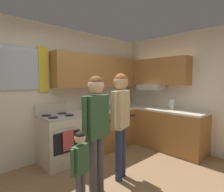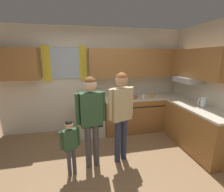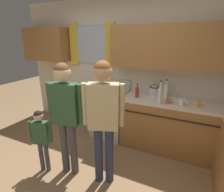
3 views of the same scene
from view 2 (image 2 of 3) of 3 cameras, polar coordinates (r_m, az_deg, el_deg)
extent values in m
plane|color=#93704C|center=(2.80, -1.62, -28.07)|extent=(12.00, 12.00, 0.00)
cube|color=silver|center=(4.00, -6.56, 5.74)|extent=(4.60, 0.10, 2.60)
cube|color=silver|center=(3.89, -17.05, 11.55)|extent=(0.67, 0.03, 0.73)
cube|color=yellow|center=(3.94, -23.31, 11.05)|extent=(0.18, 0.04, 0.83)
cube|color=yellow|center=(3.86, -10.69, 11.90)|extent=(0.18, 0.04, 0.83)
cube|color=#9E6B38|center=(3.99, -33.08, 9.96)|extent=(1.06, 0.32, 0.70)
cube|color=#9E6B38|center=(4.00, 9.51, 12.02)|extent=(2.44, 0.32, 0.70)
cube|color=#9E6B38|center=(3.88, 28.81, 10.54)|extent=(0.32, 1.54, 0.63)
cube|color=#B7B7BC|center=(3.96, 26.39, 5.45)|extent=(0.40, 0.60, 0.12)
cube|color=#9E6B38|center=(4.18, 11.63, -6.43)|extent=(2.11, 0.62, 0.86)
cube|color=beige|center=(4.05, 11.94, -0.45)|extent=(2.11, 0.62, 0.04)
cube|color=#9E6B38|center=(3.73, 29.05, -10.59)|extent=(0.62, 1.50, 0.86)
cube|color=beige|center=(3.58, 29.91, -4.00)|extent=(0.62, 1.50, 0.04)
cube|color=#2D2319|center=(3.82, 13.69, -3.94)|extent=(1.99, 0.01, 0.02)
cube|color=beige|center=(3.87, -7.79, -7.97)|extent=(0.62, 0.62, 0.86)
cube|color=black|center=(3.56, -7.44, -9.12)|extent=(0.50, 0.01, 0.36)
cylinder|color=#ADADB2|center=(3.46, -7.53, -5.93)|extent=(0.50, 0.02, 0.02)
cube|color=#ADADB2|center=(3.72, -8.02, -1.55)|extent=(0.62, 0.62, 0.04)
cube|color=beige|center=(3.96, -8.34, 1.17)|extent=(0.62, 0.08, 0.20)
cylinder|color=black|center=(3.58, -10.36, -1.87)|extent=(0.17, 0.17, 0.01)
cylinder|color=black|center=(3.60, -5.42, -1.62)|extent=(0.17, 0.17, 0.01)
cylinder|color=black|center=(3.84, -10.48, -0.77)|extent=(0.17, 0.17, 0.01)
cylinder|color=black|center=(3.86, -5.87, -0.53)|extent=(0.17, 0.17, 0.01)
cube|color=#CC4C4C|center=(3.51, -7.42, -8.74)|extent=(0.20, 0.02, 0.34)
cylinder|color=red|center=(3.70, 0.58, 0.16)|extent=(0.06, 0.06, 0.17)
cylinder|color=red|center=(3.67, 0.58, 1.90)|extent=(0.02, 0.02, 0.06)
cylinder|color=#3F382D|center=(3.66, 0.58, 2.48)|extent=(0.03, 0.03, 0.02)
cylinder|color=silver|center=(3.66, 7.41, 0.61)|extent=(0.07, 0.07, 0.26)
cylinder|color=silver|center=(3.62, 7.50, 3.31)|extent=(0.03, 0.03, 0.09)
cylinder|color=#3F382D|center=(3.61, 7.53, 4.14)|extent=(0.03, 0.03, 0.02)
cylinder|color=white|center=(4.00, 6.23, 1.53)|extent=(0.08, 0.08, 0.22)
cylinder|color=white|center=(3.97, 6.29, 3.62)|extent=(0.03, 0.03, 0.08)
cylinder|color=#3F382D|center=(3.96, 6.31, 4.28)|extent=(0.03, 0.03, 0.02)
cylinder|color=gold|center=(3.97, 14.37, 0.08)|extent=(0.08, 0.08, 0.09)
torus|color=gold|center=(3.99, 15.02, 0.18)|extent=(0.06, 0.01, 0.06)
cylinder|color=white|center=(3.85, 11.56, -0.15)|extent=(0.08, 0.08, 0.09)
torus|color=white|center=(3.87, 12.27, -0.04)|extent=(0.07, 0.01, 0.07)
cylinder|color=#B76642|center=(3.78, 8.84, -0.41)|extent=(0.07, 0.07, 0.08)
torus|color=#B76642|center=(3.80, 9.49, -0.32)|extent=(0.06, 0.01, 0.06)
cylinder|color=silver|center=(3.97, 3.41, 0.88)|extent=(0.20, 0.20, 0.14)
cone|color=silver|center=(3.95, 3.43, 2.23)|extent=(0.18, 0.18, 0.05)
sphere|color=black|center=(3.94, 3.43, 2.65)|extent=(0.02, 0.02, 0.02)
cone|color=silver|center=(4.00, 5.21, 1.36)|extent=(0.09, 0.04, 0.07)
torus|color=black|center=(3.95, 3.42, 2.08)|extent=(0.17, 0.17, 0.02)
cylinder|color=silver|center=(3.60, 31.01, -1.91)|extent=(0.11, 0.11, 0.22)
torus|color=silver|center=(3.55, 30.20, -1.82)|extent=(0.14, 0.02, 0.14)
cylinder|color=#4C4C51|center=(2.82, -5.97, -17.72)|extent=(0.11, 0.11, 0.79)
cylinder|color=#4C4C51|center=(2.79, -8.86, -18.18)|extent=(0.11, 0.11, 0.79)
cube|color=#335938|center=(2.52, -7.89, -4.89)|extent=(0.38, 0.21, 0.56)
cylinder|color=#335938|center=(2.57, -3.24, -3.87)|extent=(0.07, 0.07, 0.51)
cylinder|color=#335938|center=(2.47, -12.77, -4.93)|extent=(0.07, 0.07, 0.51)
sphere|color=beige|center=(2.42, -8.22, 4.27)|extent=(0.22, 0.22, 0.22)
sphere|color=brown|center=(2.41, -8.24, 4.90)|extent=(0.20, 0.20, 0.20)
cylinder|color=#2D3856|center=(2.96, 4.46, -15.75)|extent=(0.11, 0.11, 0.81)
cylinder|color=#2D3856|center=(2.89, 2.08, -16.54)|extent=(0.11, 0.11, 0.81)
cube|color=#D1BC8C|center=(2.65, 3.50, -3.09)|extent=(0.40, 0.28, 0.57)
cylinder|color=#D1BC8C|center=(2.77, 7.23, -1.90)|extent=(0.07, 0.07, 0.53)
cylinder|color=#D1BC8C|center=(2.52, -0.59, -3.39)|extent=(0.07, 0.07, 0.53)
sphere|color=tan|center=(2.55, 3.64, 5.91)|extent=(0.22, 0.22, 0.22)
sphere|color=brown|center=(2.55, 3.65, 6.53)|extent=(0.20, 0.20, 0.20)
cylinder|color=#4C4C56|center=(2.79, -13.96, -22.43)|extent=(0.06, 0.06, 0.47)
cylinder|color=#4C4C56|center=(2.77, -15.73, -22.82)|extent=(0.06, 0.06, 0.47)
cube|color=#335938|center=(2.57, -15.43, -15.40)|extent=(0.23, 0.16, 0.33)
cylinder|color=#335938|center=(2.60, -12.34, -14.50)|extent=(0.04, 0.04, 0.31)
cylinder|color=#335938|center=(2.53, -18.65, -15.75)|extent=(0.04, 0.04, 0.31)
sphere|color=beige|center=(2.45, -15.82, -10.28)|extent=(0.13, 0.13, 0.13)
sphere|color=black|center=(2.45, -15.84, -9.94)|extent=(0.12, 0.12, 0.12)
camera|label=1|loc=(1.48, -77.18, -11.11)|focal=29.23mm
camera|label=3|loc=(1.74, 53.96, 8.21)|focal=27.76mm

